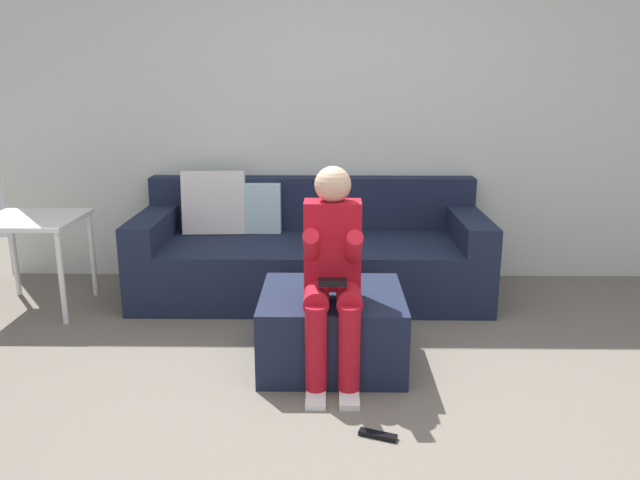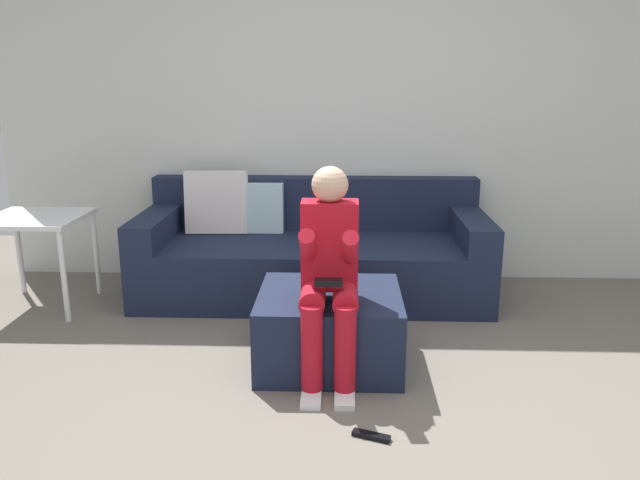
% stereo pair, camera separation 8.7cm
% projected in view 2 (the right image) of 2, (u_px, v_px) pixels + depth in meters
% --- Properties ---
extents(ground_plane, '(6.95, 6.95, 0.00)m').
position_uv_depth(ground_plane, '(345.00, 432.00, 2.86)').
color(ground_plane, '#6B6359').
extents(wall_back, '(5.34, 0.10, 2.71)m').
position_uv_depth(wall_back, '(346.00, 103.00, 4.79)').
color(wall_back, silver).
rests_on(wall_back, ground_plane).
extents(couch_sectional, '(2.47, 0.96, 0.88)m').
position_uv_depth(couch_sectional, '(310.00, 254.00, 4.61)').
color(couch_sectional, '#192138').
rests_on(couch_sectional, ground_plane).
extents(ottoman, '(0.78, 0.72, 0.41)m').
position_uv_depth(ottoman, '(330.00, 328.00, 3.51)').
color(ottoman, '#192138').
rests_on(ottoman, ground_plane).
extents(person_seated, '(0.30, 0.55, 1.12)m').
position_uv_depth(person_seated, '(329.00, 270.00, 3.23)').
color(person_seated, red).
rests_on(person_seated, ground_plane).
extents(side_table, '(0.63, 0.61, 0.64)m').
position_uv_depth(side_table, '(36.00, 228.00, 4.27)').
color(side_table, white).
rests_on(side_table, ground_plane).
extents(remote_near_ottoman, '(0.18, 0.10, 0.02)m').
position_uv_depth(remote_near_ottoman, '(371.00, 436.00, 2.81)').
color(remote_near_ottoman, black).
rests_on(remote_near_ottoman, ground_plane).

